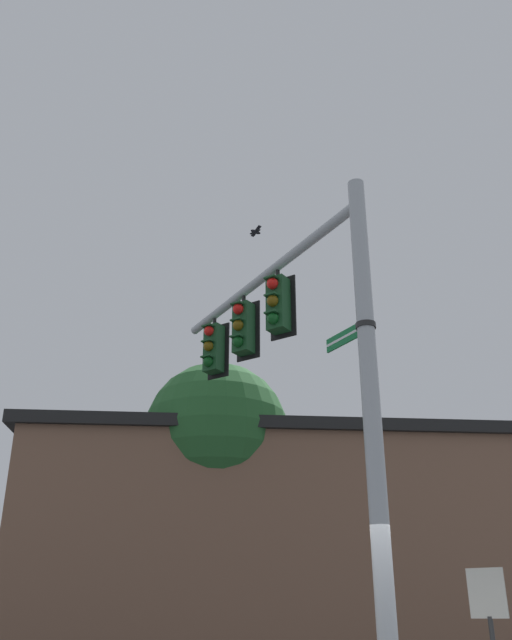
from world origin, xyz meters
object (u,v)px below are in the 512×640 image
Objects in this scene: bird_flying at (256,232)px; historical_marker at (490,616)px; street_name_sign at (355,331)px; traffic_light_nearest_pole at (278,304)px; traffic_light_mid_inner at (243,328)px; traffic_light_mid_outer at (213,348)px.

bird_flying reaches higher than historical_marker.
bird_flying reaches higher than street_name_sign.
traffic_light_nearest_pole is 1.00× the size of traffic_light_mid_inner.
street_name_sign is at bearing 80.87° from historical_marker.
historical_marker is (-2.47, -2.28, -5.26)m from traffic_light_nearest_pole.
traffic_light_mid_outer is 1.28× the size of street_name_sign.
traffic_light_nearest_pole is at bearing 154.38° from traffic_light_mid_inner.
traffic_light_nearest_pole is 1.00× the size of traffic_light_mid_outer.
historical_marker is (-3.65, -1.72, -5.26)m from traffic_light_mid_inner.
bird_flying reaches higher than traffic_light_mid_outer.
traffic_light_nearest_pole reaches higher than historical_marker.
traffic_light_mid_outer is 3.54× the size of bird_flying.
bird_flying is (1.33, -1.23, 2.59)m from traffic_light_nearest_pole.
traffic_light_mid_inner and traffic_light_mid_outer have the same top height.
traffic_light_nearest_pole is 6.24m from historical_marker.
traffic_light_nearest_pole is at bearing 42.70° from historical_marker.
traffic_light_mid_inner is 1.28× the size of street_name_sign.
traffic_light_mid_inner is 2.68m from bird_flying.
traffic_light_nearest_pole and traffic_light_mid_outer have the same top height.
street_name_sign is 0.48× the size of historical_marker.
traffic_light_mid_outer is 0.62× the size of historical_marker.
street_name_sign is at bearing 154.68° from traffic_light_mid_inner.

